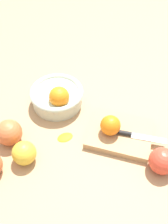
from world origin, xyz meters
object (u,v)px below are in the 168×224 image
Objects in this scene: bowl at (57,96)px; orange_on_board at (110,125)px; knife at (135,135)px; apple_front_left_2 at (9,133)px; apple_front_left at (24,153)px; apple_mid_right at (162,161)px; cutting_board at (120,134)px.

orange_on_board is (0.22, -0.05, 0.02)m from bowl.
knife is (0.30, -0.03, -0.01)m from bowl.
orange_on_board is 0.32m from apple_front_left_2.
apple_front_left_2 reaches higher than knife.
apple_mid_right is (0.37, 0.15, 0.00)m from apple_front_left.
orange_on_board is 0.28m from apple_front_left.
bowl is 0.92× the size of cutting_board.
apple_mid_right is at bearing -13.21° from orange_on_board.
knife is at bearing 12.90° from orange_on_board.
apple_front_left reaches higher than cutting_board.
cutting_board is 2.55× the size of apple_mid_right.
cutting_board is 0.06m from orange_on_board.
knife is 1.87× the size of apple_front_left_2.
knife is (0.05, 0.00, 0.02)m from cutting_board.
bowl is at bearing 74.84° from apple_front_left_2.
cutting_board is at bearing 29.11° from apple_front_left_2.
apple_front_left_2 is at bearing 154.28° from apple_front_left.
knife is 0.39m from apple_front_left_2.
knife is 2.11× the size of apple_front_left.
orange_on_board is 0.81× the size of apple_mid_right.
apple_front_left_2 is at bearing -154.00° from knife.
bowl reaches higher than apple_front_left_2.
bowl is 1.21× the size of knife.
cutting_board is 2.46× the size of apple_front_left_2.
bowl is 0.26m from cutting_board.
apple_mid_right is at bearing 13.82° from apple_front_left_2.
apple_front_left is (-0.19, -0.19, -0.02)m from orange_on_board.
apple_mid_right is (0.40, -0.09, 0.00)m from bowl.
apple_front_left is at bearing -25.72° from apple_front_left_2.
bowl is at bearing 167.30° from orange_on_board.
apple_mid_right is at bearing -21.25° from cutting_board.
bowl is 2.35× the size of apple_mid_right.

